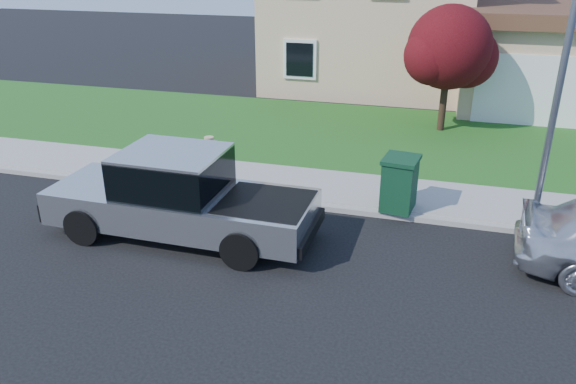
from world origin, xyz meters
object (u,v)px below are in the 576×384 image
object	(u,v)px
woman	(211,176)
ornamental_tree	(450,52)
pickup_truck	(180,198)
trash_bin	(399,183)
street_lamp	(561,81)

from	to	relation	value
woman	ornamental_tree	xyz separation A→B (m)	(4.86, 7.45, 1.77)
pickup_truck	woman	xyz separation A→B (m)	(0.13, 1.31, -0.03)
ornamental_tree	trash_bin	size ratio (longest dim) A/B	3.23
street_lamp	pickup_truck	bearing A→B (deg)	-165.09
woman	ornamental_tree	distance (m)	9.07
woman	street_lamp	world-z (taller)	street_lamp
street_lamp	ornamental_tree	bearing A→B (deg)	106.42
pickup_truck	trash_bin	world-z (taller)	pickup_truck
ornamental_tree	trash_bin	world-z (taller)	ornamental_tree
woman	street_lamp	bearing A→B (deg)	-167.49
street_lamp	woman	bearing A→B (deg)	-175.49
pickup_truck	woman	size ratio (longest dim) A/B	3.21
pickup_truck	ornamental_tree	size ratio (longest dim) A/B	1.44
pickup_truck	trash_bin	bearing A→B (deg)	28.49
ornamental_tree	street_lamp	xyz separation A→B (m)	(1.99, -6.96, 0.68)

